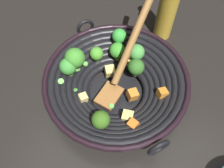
{
  "coord_description": "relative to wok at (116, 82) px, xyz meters",
  "views": [
    {
      "loc": [
        0.3,
        0.09,
        0.56
      ],
      "look_at": [
        -0.01,
        -0.01,
        0.03
      ],
      "focal_mm": 37.02,
      "sensor_mm": 36.0,
      "label": 1
    }
  ],
  "objects": [
    {
      "name": "ground_plane",
      "position": [
        0.0,
        0.0,
        -0.05
      ],
      "size": [
        4.0,
        4.0,
        0.0
      ],
      "primitive_type": "plane",
      "color": "black"
    },
    {
      "name": "cooking_oil_bottle",
      "position": [
        -0.26,
        0.07,
        0.04
      ],
      "size": [
        0.06,
        0.06,
        0.24
      ],
      "color": "gold",
      "rests_on": "ground"
    },
    {
      "name": "wok",
      "position": [
        0.0,
        0.0,
        0.0
      ],
      "size": [
        0.39,
        0.37,
        0.26
      ],
      "color": "black",
      "rests_on": "ground"
    }
  ]
}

